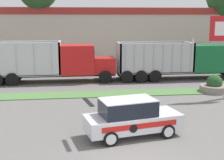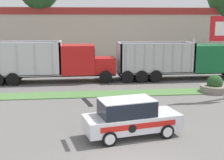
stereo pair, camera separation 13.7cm
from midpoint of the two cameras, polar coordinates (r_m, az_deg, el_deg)
The scene contains 11 objects.
ground_plane at distance 12.49m, azimuth 4.10°, elevation -14.47°, with size 600.00×600.00×0.00m, color slate.
grass_verge at distance 22.49m, azimuth -0.96°, elevation -2.55°, with size 120.00×1.90×0.06m, color #517F42.
centre_line_3 at distance 27.46m, azimuth -14.14°, elevation -0.39°, with size 2.40×0.14×0.01m, color yellow.
centre_line_4 at distance 27.28m, azimuth -2.83°, elevation -0.14°, with size 2.40×0.14×0.01m, color yellow.
centre_line_5 at distance 28.15m, azimuth 8.21°, elevation 0.12°, with size 2.40×0.14×0.01m, color yellow.
centre_line_6 at distance 29.98m, azimuth 18.24°, elevation 0.35°, with size 2.40×0.14×0.01m, color yellow.
dump_truck_lead at distance 26.98m, azimuth -9.37°, elevation 3.12°, with size 11.63×2.67×3.47m.
dump_truck_mid at distance 28.95m, azimuth 14.68°, elevation 3.36°, with size 11.47×2.86×3.66m.
rally_car at distance 14.52m, azimuth 3.64°, elevation -6.82°, with size 4.70×2.58×1.82m.
stone_planter at distance 24.26m, azimuth 18.41°, elevation -1.09°, with size 2.09×2.09×1.31m.
store_building_backdrop at distance 43.97m, azimuth -5.28°, elevation 8.56°, with size 41.39×12.10×6.64m.
Camera 2 is at (-2.09, -11.04, 5.43)m, focal length 50.00 mm.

